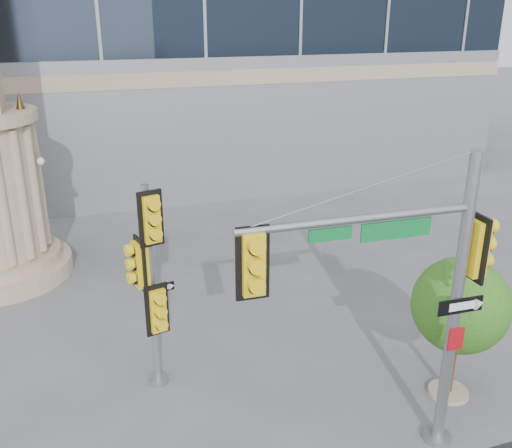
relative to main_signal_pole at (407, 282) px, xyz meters
name	(u,v)px	position (x,y,z in m)	size (l,w,h in m)	color
ground	(281,419)	(-1.61, 1.47, -3.53)	(120.00, 120.00, 0.00)	#545456
main_signal_pole	(407,282)	(0.00, 0.00, 0.00)	(4.43, 0.54, 5.70)	slate
secondary_signal_pole	(150,275)	(-3.81, 3.36, -0.84)	(0.85, 0.61, 4.59)	slate
street_tree	(461,308)	(2.13, 1.11, -1.46)	(2.03, 1.98, 3.16)	tan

